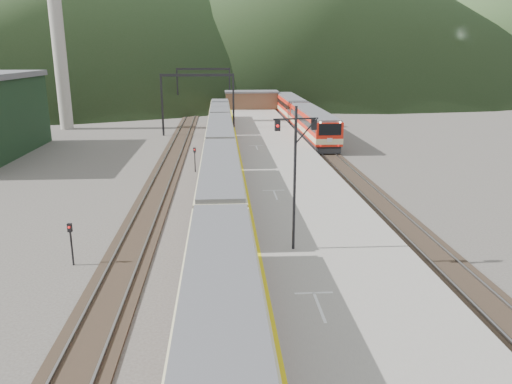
{
  "coord_description": "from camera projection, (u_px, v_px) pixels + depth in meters",
  "views": [
    {
      "loc": [
        0.09,
        -11.33,
        10.6
      ],
      "look_at": [
        2.26,
        19.3,
        2.0
      ],
      "focal_mm": 35.0,
      "sensor_mm": 36.0,
      "label": 1
    }
  ],
  "objects": [
    {
      "name": "signal_mast",
      "position": [
        295.0,
        164.0,
        24.14
      ],
      "size": [
        2.19,
        0.47,
        7.19
      ],
      "color": "black",
      "rests_on": "platform"
    },
    {
      "name": "gantry_near",
      "position": [
        198.0,
        93.0,
        64.87
      ],
      "size": [
        9.55,
        0.25,
        8.0
      ],
      "color": "black",
      "rests_on": "ground"
    },
    {
      "name": "station_shed",
      "position": [
        251.0,
        100.0,
        88.35
      ],
      "size": [
        9.4,
        4.4,
        3.1
      ],
      "color": "brown",
      "rests_on": "platform"
    },
    {
      "name": "platform",
      "position": [
        276.0,
        156.0,
        50.48
      ],
      "size": [
        8.0,
        100.0,
        1.0
      ],
      "primitive_type": "cube",
      "color": "gray",
      "rests_on": "ground"
    },
    {
      "name": "hill_c",
      "position": [
        473.0,
        18.0,
        216.18
      ],
      "size": [
        160.0,
        160.0,
        50.0
      ],
      "primitive_type": "cone",
      "color": "#304C24",
      "rests_on": "ground"
    },
    {
      "name": "short_signal_c",
      "position": [
        71.0,
        238.0,
        25.4
      ],
      "size": [
        0.23,
        0.17,
        2.27
      ],
      "color": "black",
      "rests_on": "ground"
    },
    {
      "name": "main_train",
      "position": [
        220.0,
        160.0,
        41.93
      ],
      "size": [
        2.67,
        73.38,
        3.26
      ],
      "color": "beige",
      "rests_on": "track_main"
    },
    {
      "name": "short_signal_b",
      "position": [
        195.0,
        156.0,
        45.53
      ],
      "size": [
        0.26,
        0.23,
        2.27
      ],
      "color": "black",
      "rests_on": "ground"
    },
    {
      "name": "track_far",
      "position": [
        172.0,
        158.0,
        51.8
      ],
      "size": [
        2.6,
        200.0,
        0.23
      ],
      "color": "black",
      "rests_on": "ground"
    },
    {
      "name": "smokestack",
      "position": [
        56.0,
        19.0,
        67.75
      ],
      "size": [
        1.8,
        1.8,
        30.0
      ],
      "primitive_type": "cylinder",
      "color": "#9E998E",
      "rests_on": "ground"
    },
    {
      "name": "gantry_far",
      "position": [
        203.0,
        82.0,
        88.88
      ],
      "size": [
        9.55,
        0.25,
        8.0
      ],
      "color": "black",
      "rests_on": "ground"
    },
    {
      "name": "track_second",
      "position": [
        329.0,
        155.0,
        52.92
      ],
      "size": [
        2.6,
        200.0,
        0.23
      ],
      "color": "black",
      "rests_on": "ground"
    },
    {
      "name": "second_train",
      "position": [
        300.0,
        115.0,
        71.39
      ],
      "size": [
        2.9,
        39.53,
        3.54
      ],
      "color": "red",
      "rests_on": "track_second"
    },
    {
      "name": "track_main",
      "position": [
        221.0,
        157.0,
        52.14
      ],
      "size": [
        2.6,
        200.0,
        0.23
      ],
      "color": "black",
      "rests_on": "ground"
    }
  ]
}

